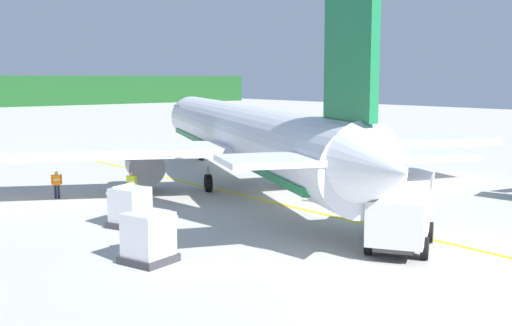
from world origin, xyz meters
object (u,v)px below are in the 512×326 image
(service_truck_catering, at_px, (403,208))
(crew_loader_right, at_px, (329,187))
(cargo_container_mid, at_px, (149,237))
(crew_marshaller, at_px, (132,183))
(cargo_container_near, at_px, (130,207))
(airliner_foreground, at_px, (244,136))
(crew_loader_left, at_px, (57,182))

(service_truck_catering, relative_size, crew_loader_right, 3.64)
(cargo_container_mid, distance_m, crew_loader_right, 13.86)
(service_truck_catering, bearing_deg, crew_marshaller, 104.41)
(cargo_container_near, bearing_deg, crew_marshaller, 61.19)
(cargo_container_mid, height_order, crew_loader_right, cargo_container_mid)
(service_truck_catering, relative_size, cargo_container_mid, 2.95)
(airliner_foreground, bearing_deg, crew_marshaller, 174.27)
(airliner_foreground, relative_size, crew_loader_right, 22.69)
(airliner_foreground, bearing_deg, cargo_container_near, -154.81)
(airliner_foreground, relative_size, cargo_container_near, 17.80)
(service_truck_catering, height_order, crew_loader_right, service_truck_catering)
(service_truck_catering, relative_size, crew_marshaller, 3.86)
(airliner_foreground, distance_m, cargo_container_near, 12.47)
(cargo_container_near, distance_m, cargo_container_mid, 6.17)
(cargo_container_mid, xyz_separation_m, crew_loader_left, (2.27, 14.88, -0.03))
(service_truck_catering, relative_size, crew_loader_left, 3.89)
(cargo_container_near, height_order, cargo_container_mid, cargo_container_mid)
(cargo_container_near, xyz_separation_m, cargo_container_mid, (-2.23, -5.75, 0.03))
(crew_marshaller, height_order, crew_loader_right, crew_loader_right)
(service_truck_catering, bearing_deg, cargo_container_mid, 154.93)
(crew_loader_right, bearing_deg, airliner_foreground, 91.07)
(cargo_container_near, relative_size, crew_loader_right, 1.27)
(crew_loader_left, bearing_deg, cargo_container_mid, -98.66)
(cargo_container_mid, relative_size, crew_loader_left, 1.32)
(crew_loader_left, height_order, crew_loader_right, crew_loader_right)
(airliner_foreground, height_order, crew_loader_right, airliner_foreground)
(crew_loader_left, bearing_deg, cargo_container_near, -90.26)
(service_truck_catering, bearing_deg, crew_loader_right, 64.93)
(cargo_container_mid, relative_size, crew_marshaller, 1.31)
(airliner_foreground, bearing_deg, service_truck_catering, -103.05)
(cargo_container_near, bearing_deg, airliner_foreground, 25.19)
(crew_loader_left, bearing_deg, crew_loader_right, -45.72)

